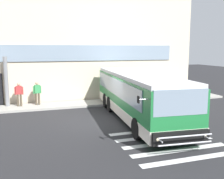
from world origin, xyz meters
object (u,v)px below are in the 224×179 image
passenger_near_column (19,93)px  safety_bollard_yellow (108,100)px  bus_main_foreground (138,97)px  entry_support_column (6,82)px  passenger_by_doorway (37,91)px

passenger_near_column → safety_bollard_yellow: size_ratio=1.86×
passenger_near_column → bus_main_foreground: bearing=-37.1°
bus_main_foreground → passenger_near_column: bearing=142.9°
entry_support_column → bus_main_foreground: entry_support_column is taller
entry_support_column → bus_main_foreground: (7.51, -5.44, -0.54)m
bus_main_foreground → entry_support_column: bearing=144.1°
passenger_near_column → passenger_by_doorway: 1.22m
entry_support_column → passenger_near_column: entry_support_column is taller
entry_support_column → passenger_by_doorway: (2.02, -0.23, -0.76)m
entry_support_column → bus_main_foreground: size_ratio=0.31×
entry_support_column → safety_bollard_yellow: 7.21m
passenger_by_doorway → entry_support_column: bearing=173.5°
entry_support_column → safety_bollard_yellow: bearing=-14.8°
passenger_by_doorway → safety_bollard_yellow: bearing=-18.1°
entry_support_column → passenger_near_column: bearing=-23.8°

